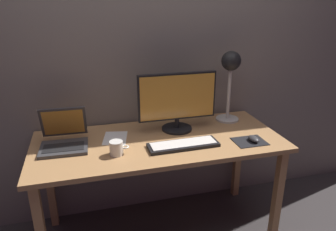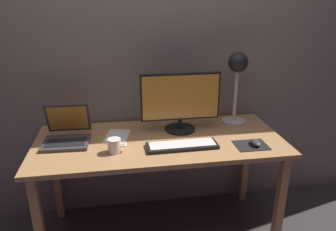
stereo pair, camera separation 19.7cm
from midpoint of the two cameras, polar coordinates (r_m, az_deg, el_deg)
The scene contains 11 objects.
ground_plane at distance 2.48m, azimuth 1.05°, elevation -19.96°, with size 4.80×4.80×0.00m, color #383333.
back_wall at distance 2.30m, azimuth -0.52°, elevation 12.76°, with size 4.80×0.06×2.60m, color gray.
desk at distance 2.11m, azimuth 1.17°, elevation -6.25°, with size 1.60×0.70×0.74m.
monitor at distance 2.15m, azimuth 4.86°, elevation 2.68°, with size 0.54×0.21×0.40m.
keyboard_main at distance 1.97m, azimuth 5.42°, elevation -5.40°, with size 0.44×0.15×0.03m.
laptop at distance 2.11m, azimuth -15.09°, elevation -2.73°, with size 0.29×0.31×0.23m.
desk_lamp at distance 2.31m, azimuth 14.72°, elevation 7.47°, with size 0.17×0.17×0.52m.
mousepad at distance 2.08m, azimuth 17.31°, elevation -5.15°, with size 0.20×0.16×0.00m, color black.
mouse at distance 2.08m, azimuth 18.02°, elevation -4.71°, with size 0.06×0.10×0.03m, color #38383A.
coffee_mug at distance 1.91m, azimuth -6.60°, elevation -5.41°, with size 0.12×0.08×0.08m.
paper_sheet_by_keyboard at distance 2.14m, azimuth -6.47°, elevation -3.66°, with size 0.15×0.21×0.00m, color white.
Camera 2 is at (-0.24, -1.87, 1.62)m, focal length 34.11 mm.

